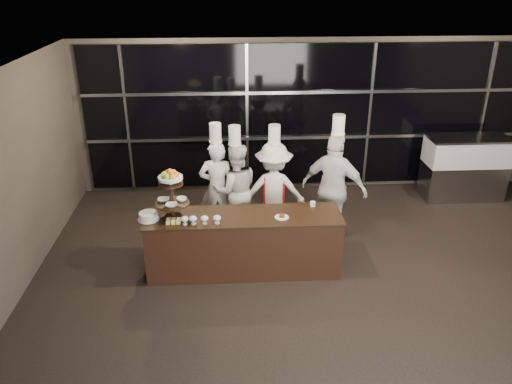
{
  "coord_description": "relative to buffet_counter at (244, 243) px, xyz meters",
  "views": [
    {
      "loc": [
        -1.57,
        -4.46,
        4.19
      ],
      "look_at": [
        -1.18,
        2.22,
        1.15
      ],
      "focal_mm": 35.0,
      "sensor_mm": 36.0,
      "label": 1
    }
  ],
  "objects": [
    {
      "name": "window_wall",
      "position": [
        1.38,
        3.02,
        1.04
      ],
      "size": [
        8.6,
        0.1,
        2.8
      ],
      "color": "black",
      "rests_on": "ground"
    },
    {
      "name": "chef_d",
      "position": [
        1.49,
        0.85,
        0.47
      ],
      "size": [
        1.16,
        0.93,
        2.14
      ],
      "color": "white",
      "rests_on": "ground"
    },
    {
      "name": "compotes",
      "position": [
        -0.61,
        -0.22,
        0.54
      ],
      "size": [
        0.56,
        0.11,
        0.12
      ],
      "color": "silver",
      "rests_on": "buffet_counter"
    },
    {
      "name": "buffet_counter",
      "position": [
        0.0,
        0.0,
        0.0
      ],
      "size": [
        2.84,
        0.74,
        0.92
      ],
      "color": "black",
      "rests_on": "ground"
    },
    {
      "name": "pastry_squares",
      "position": [
        -0.98,
        -0.17,
        0.48
      ],
      "size": [
        0.19,
        0.13,
        0.05
      ],
      "color": "#FDDE7B",
      "rests_on": "buffet_counter"
    },
    {
      "name": "small_plate",
      "position": [
        0.55,
        -0.1,
        0.47
      ],
      "size": [
        0.2,
        0.2,
        0.05
      ],
      "color": "white",
      "rests_on": "buffet_counter"
    },
    {
      "name": "chef_b",
      "position": [
        -0.09,
        1.16,
        0.35
      ],
      "size": [
        0.85,
        0.7,
        1.91
      ],
      "color": "white",
      "rests_on": "ground"
    },
    {
      "name": "room",
      "position": [
        1.38,
        -1.92,
        1.03
      ],
      "size": [
        10.0,
        10.0,
        10.0
      ],
      "color": "black",
      "rests_on": "ground"
    },
    {
      "name": "chef_a",
      "position": [
        -0.39,
        1.22,
        0.38
      ],
      "size": [
        0.62,
        0.43,
        1.94
      ],
      "color": "silver",
      "rests_on": "ground"
    },
    {
      "name": "display_stand",
      "position": [
        -1.0,
        -0.0,
        0.87
      ],
      "size": [
        0.48,
        0.48,
        0.74
      ],
      "color": "black",
      "rests_on": "buffet_counter"
    },
    {
      "name": "chef_cup",
      "position": [
        1.05,
        0.25,
        0.49
      ],
      "size": [
        0.08,
        0.08,
        0.07
      ],
      "primitive_type": "cylinder",
      "color": "white",
      "rests_on": "buffet_counter"
    },
    {
      "name": "chef_c",
      "position": [
        0.53,
        1.06,
        0.36
      ],
      "size": [
        1.1,
        0.69,
        1.94
      ],
      "color": "white",
      "rests_on": "ground"
    },
    {
      "name": "layer_cake",
      "position": [
        -1.34,
        -0.05,
        0.51
      ],
      "size": [
        0.3,
        0.3,
        0.11
      ],
      "color": "white",
      "rests_on": "buffet_counter"
    },
    {
      "name": "display_case",
      "position": [
        4.37,
        2.38,
        0.22
      ],
      "size": [
        1.54,
        0.67,
        1.24
      ],
      "color": "#A5A5AA",
      "rests_on": "ground"
    }
  ]
}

